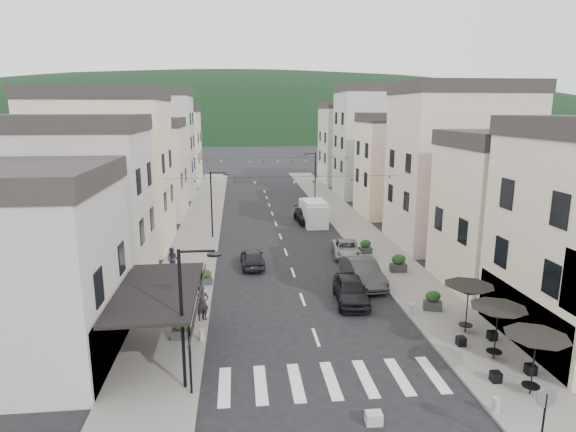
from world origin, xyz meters
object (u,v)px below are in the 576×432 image
Objects in this scene: parked_car_e at (253,258)px; pedestrian_a at (202,303)px; parked_car_d at (306,216)px; parked_car_c at (346,249)px; parked_car_a at (351,290)px; parked_car_b at (363,272)px; pedestrian_b at (172,259)px; delivery_van at (313,212)px.

pedestrian_a is (-3.00, -9.16, 0.39)m from parked_car_e.
parked_car_c is at bearing -87.54° from parked_car_d.
pedestrian_a is at bearing -115.84° from parked_car_d.
parked_car_a reaches higher than parked_car_e.
parked_car_b is at bearing 145.68° from parked_car_e.
pedestrian_b is at bearing 154.19° from parked_car_a.
delivery_van is 23.97m from pedestrian_a.
parked_car_a is at bearing -121.68° from parked_car_b.
pedestrian_a reaches higher than parked_car_e.
pedestrian_a is 8.91m from pedestrian_b.
parked_car_a is 9.21m from parked_car_e.
parked_car_d is 0.92× the size of delivery_van.
parked_car_d is at bearing 103.67° from parked_car_c.
parked_car_b is at bearing 0.25° from pedestrian_b.
parked_car_e is 0.76× the size of delivery_van.
pedestrian_b reaches higher than parked_car_e.
parked_car_b reaches higher than parked_car_c.
delivery_van is at bearing 87.23° from parked_car_b.
delivery_van is at bearing -119.36° from parked_car_e.
delivery_van is at bearing 92.14° from parked_car_a.
delivery_van reaches higher than pedestrian_a.
pedestrian_b is at bearing -133.97° from delivery_van.
parked_car_c is 1.09× the size of parked_car_e.
parked_car_a is at bearing -94.51° from delivery_van.
pedestrian_a reaches higher than parked_car_d.
parked_car_d is at bearing -115.91° from parked_car_e.
pedestrian_b is (-11.62, -14.36, 0.25)m from parked_car_d.
parked_car_b is at bearing 4.39° from pedestrian_a.
parked_car_b is 0.96× the size of delivery_van.
parked_car_d is 2.92× the size of pedestrian_b.
parked_car_c is at bearing -168.72° from parked_car_e.
pedestrian_a reaches higher than parked_car_b.
parked_car_a is 13.08m from pedestrian_b.
parked_car_e is at bearing 132.21° from parked_car_a.
parked_car_c is 7.62m from parked_car_e.
delivery_van is (6.53, 12.83, 0.55)m from parked_car_e.
parked_car_a is at bearing -13.92° from pedestrian_b.
delivery_van reaches higher than parked_car_d.
pedestrian_b is (-2.66, 8.50, -0.12)m from pedestrian_a.
delivery_van reaches higher than parked_car_a.
parked_car_d is (-1.12, 18.11, -0.13)m from parked_car_b.
parked_car_c is at bearing 25.68° from pedestrian_a.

